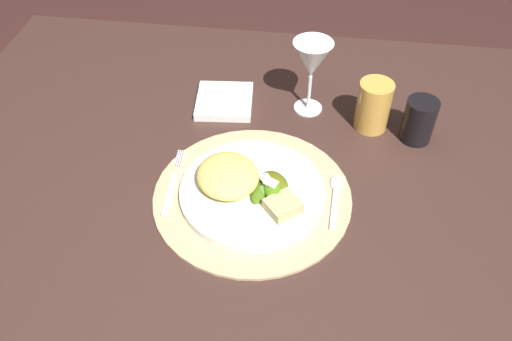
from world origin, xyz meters
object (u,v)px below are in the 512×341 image
at_px(dining_table, 245,220).
at_px(amber_tumbler, 373,106).
at_px(spoon, 336,192).
at_px(wine_glass, 312,62).
at_px(dark_tumbler, 419,120).
at_px(napkin, 224,101).
at_px(fork, 173,185).
at_px(dinner_plate, 252,192).

relative_size(dining_table, amber_tumbler, 12.37).
distance_m(spoon, wine_glass, 0.29).
xyz_separation_m(spoon, dark_tumbler, (0.16, 0.19, 0.04)).
relative_size(spoon, wine_glass, 0.81).
distance_m(dining_table, dark_tumbler, 0.42).
bearing_deg(dining_table, napkin, 110.31).
relative_size(fork, dark_tumbler, 1.82).
relative_size(napkin, dark_tumbler, 1.34).
height_order(dining_table, dinner_plate, dinner_plate).
xyz_separation_m(dining_table, dark_tumbler, (0.34, 0.14, 0.20)).
distance_m(dining_table, amber_tumbler, 0.36).
relative_size(dining_table, dark_tumbler, 14.35).
bearing_deg(spoon, napkin, 136.30).
xyz_separation_m(wine_glass, dark_tumbler, (0.23, -0.07, -0.08)).
xyz_separation_m(dining_table, fork, (-0.13, -0.06, 0.16)).
height_order(napkin, wine_glass, wine_glass).
relative_size(fork, napkin, 1.36).
xyz_separation_m(dinner_plate, spoon, (0.15, 0.03, -0.01)).
height_order(dining_table, fork, fork).
height_order(spoon, napkin, napkin).
bearing_deg(amber_tumbler, wine_glass, 162.86).
distance_m(fork, napkin, 0.27).
bearing_deg(spoon, wine_glass, 105.16).
height_order(dinner_plate, wine_glass, wine_glass).
bearing_deg(dining_table, wine_glass, 62.25).
relative_size(fork, wine_glass, 1.02).
relative_size(amber_tumbler, dark_tumbler, 1.16).
height_order(dining_table, napkin, napkin).
bearing_deg(napkin, dark_tumbler, -7.99).
relative_size(fork, amber_tumbler, 1.57).
distance_m(dining_table, fork, 0.21).
height_order(dining_table, wine_glass, wine_glass).
relative_size(dinner_plate, wine_glass, 1.61).
xyz_separation_m(napkin, amber_tumbler, (0.32, -0.03, 0.05)).
xyz_separation_m(napkin, dark_tumbler, (0.41, -0.06, 0.04)).
bearing_deg(spoon, dining_table, 167.00).
distance_m(fork, wine_glass, 0.38).
distance_m(napkin, amber_tumbler, 0.33).
bearing_deg(dining_table, dinner_plate, -68.42).
bearing_deg(napkin, dinner_plate, -69.37).
bearing_deg(napkin, amber_tumbler, -5.65).
distance_m(amber_tumbler, dark_tumbler, 0.10).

